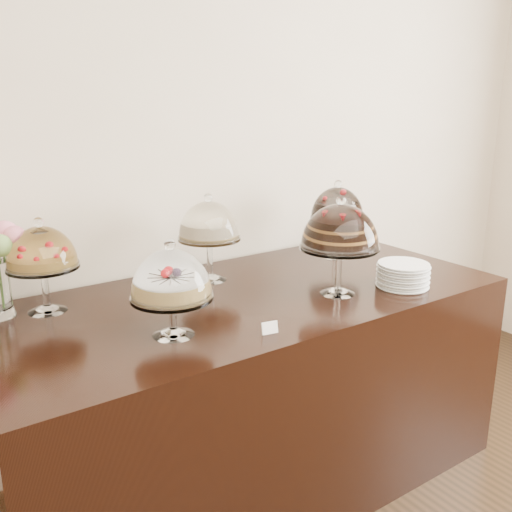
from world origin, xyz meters
TOP-DOWN VIEW (x-y plane):
  - wall_back at (0.00, 3.00)m, footprint 5.00×0.04m
  - display_counter at (-0.02, 2.45)m, footprint 2.20×1.00m
  - cake_stand_sugar_sponge at (-0.47, 2.25)m, footprint 0.29×0.29m
  - cake_stand_choco_layer at (0.30, 2.25)m, footprint 0.33×0.33m
  - cake_stand_cheesecake at (-0.05, 2.71)m, footprint 0.28×0.28m
  - cake_stand_dark_choco at (0.67, 2.67)m, footprint 0.28×0.28m
  - cake_stand_fruit_tart at (-0.77, 2.74)m, footprint 0.27×0.27m
  - plate_stack at (0.59, 2.15)m, footprint 0.22×0.22m
  - price_card_left at (-0.19, 2.07)m, footprint 0.06×0.03m

SIDE VIEW (x-z plane):
  - display_counter at x=-0.02m, z-range 0.00..0.90m
  - price_card_left at x=-0.19m, z-range 0.90..0.94m
  - plate_stack at x=0.59m, z-range 0.90..1.01m
  - cake_stand_sugar_sponge at x=-0.47m, z-range 0.93..1.28m
  - cake_stand_fruit_tart at x=-0.77m, z-range 0.95..1.33m
  - cake_stand_cheesecake at x=-0.05m, z-range 0.96..1.36m
  - cake_stand_dark_choco at x=0.67m, z-range 0.96..1.36m
  - cake_stand_choco_layer at x=0.30m, z-range 0.97..1.39m
  - wall_back at x=0.00m, z-range 0.00..3.00m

